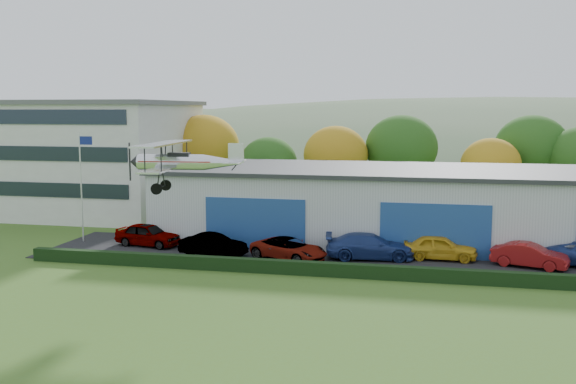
% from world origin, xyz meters
% --- Properties ---
extents(apron, '(48.00, 9.00, 0.05)m').
position_xyz_m(apron, '(3.00, 21.00, 0.03)').
color(apron, black).
rests_on(apron, ground).
extents(hedge, '(46.00, 0.60, 0.80)m').
position_xyz_m(hedge, '(3.00, 16.20, 0.40)').
color(hedge, black).
rests_on(hedge, ground).
extents(hangar, '(40.60, 12.60, 5.30)m').
position_xyz_m(hangar, '(5.00, 27.98, 2.66)').
color(hangar, '#B2B7BC').
rests_on(hangar, ground).
extents(office_block, '(20.60, 15.60, 10.40)m').
position_xyz_m(office_block, '(-28.00, 35.00, 5.21)').
color(office_block, silver).
rests_on(office_block, ground).
extents(flagpole, '(1.05, 0.10, 8.00)m').
position_xyz_m(flagpole, '(-19.88, 22.00, 4.78)').
color(flagpole, silver).
rests_on(flagpole, ground).
extents(tree_belt, '(75.70, 13.22, 10.12)m').
position_xyz_m(tree_belt, '(0.85, 40.62, 5.61)').
color(tree_belt, '#3D2614').
rests_on(tree_belt, ground).
extents(distant_hills, '(430.00, 196.00, 56.00)m').
position_xyz_m(distant_hills, '(-4.38, 140.00, -13.05)').
color(distant_hills, '#4C6642').
rests_on(distant_hills, ground).
extents(car_0, '(4.97, 2.69, 1.60)m').
position_xyz_m(car_0, '(-14.71, 21.55, 0.85)').
color(car_0, gray).
rests_on(car_0, apron).
extents(car_1, '(4.55, 1.95, 1.46)m').
position_xyz_m(car_1, '(-9.18, 19.54, 0.78)').
color(car_1, gray).
rests_on(car_1, apron).
extents(car_2, '(5.61, 4.28, 1.42)m').
position_xyz_m(car_2, '(-4.08, 19.50, 0.76)').
color(car_2, gray).
rests_on(car_2, apron).
extents(car_3, '(5.92, 3.06, 1.64)m').
position_xyz_m(car_3, '(0.94, 20.87, 0.87)').
color(car_3, navy).
rests_on(car_3, apron).
extents(car_4, '(4.67, 1.94, 1.58)m').
position_xyz_m(car_4, '(5.36, 21.65, 0.84)').
color(car_4, gold).
rests_on(car_4, apron).
extents(car_5, '(4.73, 2.88, 1.47)m').
position_xyz_m(car_5, '(10.65, 20.73, 0.79)').
color(car_5, maroon).
rests_on(car_5, apron).
extents(biplane, '(6.12, 7.03, 2.62)m').
position_xyz_m(biplane, '(-8.18, 11.66, 6.96)').
color(biplane, silver).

